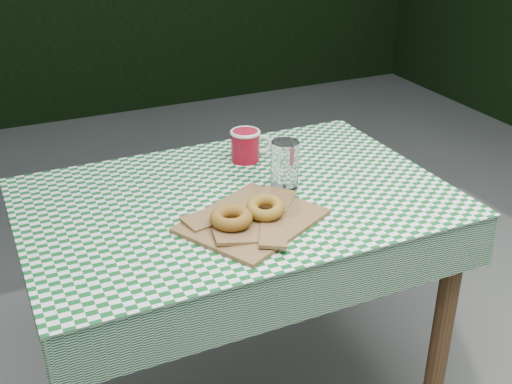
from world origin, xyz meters
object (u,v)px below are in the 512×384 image
table (238,307)px  drinking_glass (285,165)px  paper_bag (252,220)px  coffee_mug (245,146)px

table → drinking_glass: size_ratio=8.18×
table → paper_bag: paper_bag is taller
table → paper_bag: size_ratio=3.45×
drinking_glass → paper_bag: bearing=-138.6°
paper_bag → table: bearing=82.0°
paper_bag → coffee_mug: (0.14, 0.37, 0.04)m
table → coffee_mug: (0.12, 0.21, 0.43)m
table → drinking_glass: drinking_glass is taller
coffee_mug → drinking_glass: drinking_glass is taller
coffee_mug → drinking_glass: 0.23m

